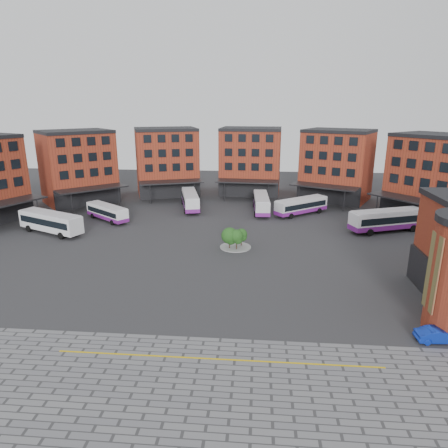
# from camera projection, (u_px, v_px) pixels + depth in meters

# --- Properties ---
(ground) EXTENTS (160.00, 160.00, 0.00)m
(ground) POSITION_uv_depth(u_px,v_px,m) (212.00, 283.00, 45.15)
(ground) COLOR #28282B
(ground) RESTS_ON ground
(paving_zone) EXTENTS (50.00, 22.00, 0.02)m
(paving_zone) POSITION_uv_depth(u_px,v_px,m) (204.00, 440.00, 23.99)
(paving_zone) COLOR slate
(paving_zone) RESTS_ON ground
(yellow_line) EXTENTS (26.00, 0.15, 0.02)m
(yellow_line) POSITION_uv_depth(u_px,v_px,m) (217.00, 359.00, 31.62)
(yellow_line) COLOR gold
(yellow_line) RESTS_ON paving_zone
(main_building) EXTENTS (94.14, 42.48, 14.60)m
(main_building) POSITION_uv_depth(u_px,v_px,m) (209.00, 168.00, 79.98)
(main_building) COLOR maroon
(main_building) RESTS_ON ground
(tree_island) EXTENTS (4.40, 4.40, 3.08)m
(tree_island) POSITION_uv_depth(u_px,v_px,m) (234.00, 237.00, 55.52)
(tree_island) COLOR gray
(tree_island) RESTS_ON ground
(bus_a) EXTENTS (11.80, 7.33, 3.32)m
(bus_a) POSITION_uv_depth(u_px,v_px,m) (50.00, 221.00, 62.20)
(bus_a) COLOR silver
(bus_a) RESTS_ON ground
(bus_b) EXTENTS (9.11, 7.75, 2.75)m
(bus_b) POSITION_uv_depth(u_px,v_px,m) (107.00, 212.00, 69.24)
(bus_b) COLOR white
(bus_b) RESTS_ON ground
(bus_c) EXTENTS (5.33, 11.76, 3.23)m
(bus_c) POSITION_uv_depth(u_px,v_px,m) (190.00, 200.00, 77.03)
(bus_c) COLOR silver
(bus_c) RESTS_ON ground
(bus_d) EXTENTS (3.24, 11.36, 3.17)m
(bus_d) POSITION_uv_depth(u_px,v_px,m) (261.00, 203.00, 74.72)
(bus_d) COLOR silver
(bus_d) RESTS_ON ground
(bus_e) EXTENTS (10.14, 8.61, 3.06)m
(bus_e) POSITION_uv_depth(u_px,v_px,m) (301.00, 206.00, 72.90)
(bus_e) COLOR silver
(bus_e) RESTS_ON ground
(bus_f) EXTENTS (12.58, 7.00, 3.49)m
(bus_f) POSITION_uv_depth(u_px,v_px,m) (387.00, 220.00, 63.11)
(bus_f) COLOR white
(bus_f) RESTS_ON ground
(blue_car) EXTENTS (3.89, 1.60, 1.25)m
(blue_car) POSITION_uv_depth(u_px,v_px,m) (438.00, 335.00, 33.83)
(blue_car) COLOR #0B2599
(blue_car) RESTS_ON ground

